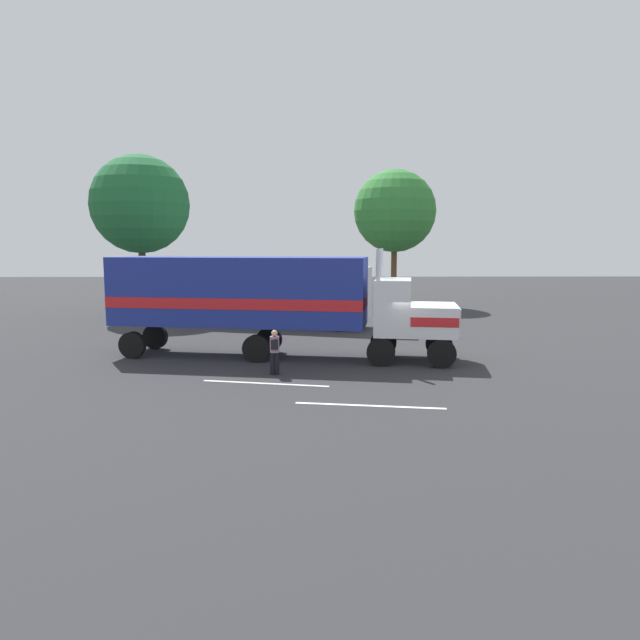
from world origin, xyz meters
TOP-DOWN VIEW (x-y plane):
  - ground_plane at (0.00, 0.00)m, footprint 120.00×120.00m
  - lane_stripe_near at (-5.89, -3.50)m, footprint 4.34×1.07m
  - lane_stripe_mid at (-2.63, -6.27)m, footprint 4.37×0.86m
  - semi_truck at (-6.23, 1.19)m, footprint 14.38×4.89m
  - person_bystander at (-5.65, -2.15)m, footprint 0.34×0.46m
  - parked_bus at (-6.53, 10.45)m, footprint 11.27×5.63m
  - tree_left at (-15.19, 15.00)m, footprint 6.21×6.21m
  - tree_center at (1.99, 21.84)m, footprint 6.19×6.19m

SIDE VIEW (x-z plane):
  - ground_plane at x=0.00m, z-range 0.00..0.00m
  - lane_stripe_near at x=-5.89m, z-range 0.00..0.01m
  - lane_stripe_mid at x=-2.63m, z-range 0.00..0.01m
  - person_bystander at x=-5.65m, z-range 0.08..1.71m
  - parked_bus at x=-6.53m, z-range 0.37..3.77m
  - semi_truck at x=-6.23m, z-range 0.27..4.77m
  - tree_center at x=1.99m, z-range 2.00..12.21m
  - tree_left at x=-15.19m, z-range 2.01..12.28m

